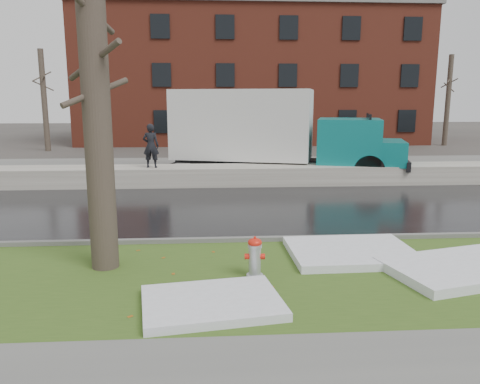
{
  "coord_description": "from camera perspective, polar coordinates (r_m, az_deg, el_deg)",
  "views": [
    {
      "loc": [
        -1.36,
        -9.56,
        3.32
      ],
      "look_at": [
        -0.59,
        2.15,
        1.0
      ],
      "focal_mm": 35.0,
      "sensor_mm": 36.0,
      "label": 1
    }
  ],
  "objects": [
    {
      "name": "parking_lot",
      "position": [
        22.84,
        -0.29,
        2.87
      ],
      "size": [
        60.0,
        9.0,
        0.03
      ],
      "primitive_type": "cube",
      "color": "slate",
      "rests_on": "ground"
    },
    {
      "name": "fire_hydrant",
      "position": [
        8.8,
        1.81,
        -7.76
      ],
      "size": [
        0.39,
        0.34,
        0.8
      ],
      "rotation": [
        0.0,
        0.0,
        -0.07
      ],
      "color": "#B0B2B8",
      "rests_on": "verge"
    },
    {
      "name": "ground",
      "position": [
        10.21,
        4.15,
        -7.82
      ],
      "size": [
        120.0,
        120.0,
        0.0
      ],
      "primitive_type": "plane",
      "color": "#47423D",
      "rests_on": "ground"
    },
    {
      "name": "bg_tree_right",
      "position": [
        37.78,
        24.02,
        10.26
      ],
      "size": [
        1.4,
        1.62,
        6.5
      ],
      "color": "brown",
      "rests_on": "ground"
    },
    {
      "name": "snowbank",
      "position": [
        18.54,
        0.51,
        2.05
      ],
      "size": [
        60.0,
        1.6,
        0.75
      ],
      "primitive_type": "cube",
      "color": "#B8B3A8",
      "rests_on": "ground"
    },
    {
      "name": "snow_patch_near",
      "position": [
        10.36,
        13.39,
        -7.12
      ],
      "size": [
        2.65,
        2.06,
        0.16
      ],
      "primitive_type": "cube",
      "rotation": [
        0.0,
        0.0,
        0.02
      ],
      "color": "white",
      "rests_on": "verge"
    },
    {
      "name": "worker",
      "position": [
        18.26,
        -10.81,
        5.56
      ],
      "size": [
        0.65,
        0.46,
        1.68
      ],
      "primitive_type": "imported",
      "rotation": [
        0.0,
        0.0,
        3.04
      ],
      "color": "black",
      "rests_on": "snowbank"
    },
    {
      "name": "verge",
      "position": [
        9.04,
        5.25,
        -10.27
      ],
      "size": [
        60.0,
        4.5,
        0.04
      ],
      "primitive_type": "cube",
      "color": "#344F1A",
      "rests_on": "ground"
    },
    {
      "name": "bg_tree_center",
      "position": [
        35.86,
        -11.39,
        11.0
      ],
      "size": [
        1.4,
        1.62,
        6.5
      ],
      "color": "brown",
      "rests_on": "ground"
    },
    {
      "name": "snow_patch_side",
      "position": [
        10.07,
        25.38,
        -8.41
      ],
      "size": [
        3.16,
        2.43,
        0.18
      ],
      "primitive_type": "cube",
      "rotation": [
        0.0,
        0.0,
        0.25
      ],
      "color": "white",
      "rests_on": "verge"
    },
    {
      "name": "bg_tree_left",
      "position": [
        33.3,
        -22.76,
        10.36
      ],
      "size": [
        1.4,
        1.62,
        6.5
      ],
      "color": "brown",
      "rests_on": "ground"
    },
    {
      "name": "brick_building",
      "position": [
        39.74,
        1.15,
        13.61
      ],
      "size": [
        26.0,
        12.0,
        10.0
      ],
      "primitive_type": "cube",
      "color": "maroon",
      "rests_on": "ground"
    },
    {
      "name": "tree",
      "position": [
        9.29,
        -17.17,
        11.09
      ],
      "size": [
        1.27,
        1.42,
        6.64
      ],
      "rotation": [
        0.0,
        0.0,
        0.37
      ],
      "color": "brown",
      "rests_on": "verge"
    },
    {
      "name": "curb",
      "position": [
        11.13,
        3.45,
        -5.81
      ],
      "size": [
        60.0,
        0.15,
        0.14
      ],
      "primitive_type": "cube",
      "color": "slate",
      "rests_on": "ground"
    },
    {
      "name": "snow_patch_far",
      "position": [
        7.75,
        -3.46,
        -13.3
      ],
      "size": [
        2.42,
        1.92,
        0.14
      ],
      "primitive_type": "cube",
      "rotation": [
        0.0,
        0.0,
        0.15
      ],
      "color": "white",
      "rests_on": "verge"
    },
    {
      "name": "box_truck",
      "position": [
        20.23,
        3.67,
        7.38
      ],
      "size": [
        11.32,
        5.06,
        3.76
      ],
      "rotation": [
        0.0,
        0.0,
        -0.27
      ],
      "color": "black",
      "rests_on": "ground"
    },
    {
      "name": "road",
      "position": [
        14.51,
        1.74,
        -1.99
      ],
      "size": [
        60.0,
        7.0,
        0.03
      ],
      "primitive_type": "cube",
      "color": "black",
      "rests_on": "ground"
    }
  ]
}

